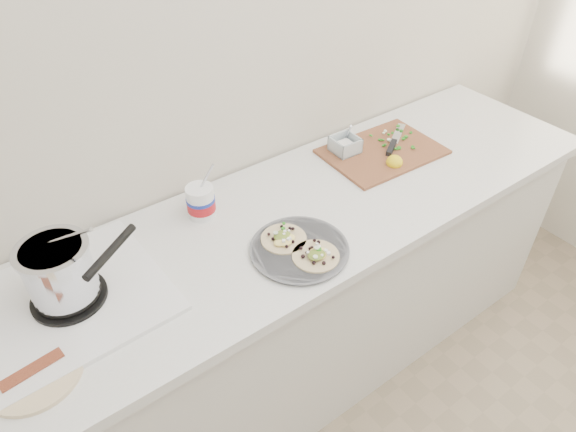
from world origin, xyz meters
TOP-DOWN VIEW (x-y plane):
  - counter at (0.00, 1.43)m, footprint 2.44×0.66m
  - stove at (-0.76, 1.47)m, footprint 0.52×0.48m
  - taco_plate at (-0.13, 1.26)m, footprint 0.31×0.31m
  - tub at (-0.28, 1.59)m, footprint 0.10×0.10m
  - cutboard at (0.47, 1.52)m, footprint 0.46×0.33m
  - bacon_plate at (-0.91, 1.29)m, footprint 0.24×0.24m

SIDE VIEW (x-z plane):
  - counter at x=0.00m, z-range 0.00..0.90m
  - bacon_plate at x=-0.91m, z-range 0.90..0.92m
  - taco_plate at x=-0.13m, z-range 0.90..0.94m
  - cutboard at x=0.47m, z-range 0.88..0.95m
  - tub at x=-0.28m, z-range 0.86..1.07m
  - stove at x=-0.76m, z-range 0.86..1.10m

